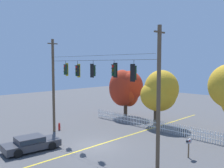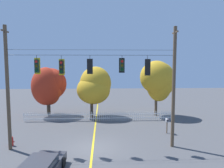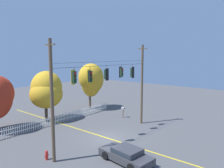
{
  "view_description": "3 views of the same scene",
  "coord_description": "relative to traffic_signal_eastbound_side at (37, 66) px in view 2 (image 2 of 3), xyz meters",
  "views": [
    {
      "loc": [
        15.29,
        -13.31,
        6.88
      ],
      "look_at": [
        1.25,
        0.79,
        5.26
      ],
      "focal_mm": 39.56,
      "sensor_mm": 36.0,
      "label": 1
    },
    {
      "loc": [
        0.78,
        -15.76,
        6.49
      ],
      "look_at": [
        1.53,
        0.53,
        4.95
      ],
      "focal_mm": 33.48,
      "sensor_mm": 36.0,
      "label": 2
    },
    {
      "loc": [
        -15.81,
        -13.64,
        8.11
      ],
      "look_at": [
        1.47,
        0.61,
        5.2
      ],
      "focal_mm": 35.32,
      "sensor_mm": 36.0,
      "label": 3
    }
  ],
  "objects": [
    {
      "name": "autumn_maple_mid",
      "position": [
        -1.79,
        10.44,
        -2.41
      ],
      "size": [
        4.12,
        4.08,
        6.14
      ],
      "color": "#473828",
      "rests_on": "ground"
    },
    {
      "name": "autumn_maple_near_fence",
      "position": [
        -1.91,
        10.81,
        -3.12
      ],
      "size": [
        3.43,
        3.42,
        5.02
      ],
      "color": "brown",
      "rests_on": "ground"
    },
    {
      "name": "traffic_signal_northbound_secondary",
      "position": [
        1.81,
        -0.0,
        -0.07
      ],
      "size": [
        0.43,
        0.38,
        1.49
      ],
      "color": "black"
    },
    {
      "name": "traffic_signal_westbound_side",
      "position": [
        3.93,
        -0.02,
        -0.03
      ],
      "size": [
        0.43,
        0.38,
        1.41
      ],
      "color": "black"
    },
    {
      "name": "traffic_signal_northbound_primary",
      "position": [
        6.34,
        -0.0,
        0.05
      ],
      "size": [
        0.43,
        0.38,
        1.32
      ],
      "color": "black"
    },
    {
      "name": "autumn_maple_far_west",
      "position": [
        11.82,
        9.8,
        -1.79
      ],
      "size": [
        4.41,
        3.61,
        6.94
      ],
      "color": "brown",
      "rests_on": "ground"
    },
    {
      "name": "fire_hydrant",
      "position": [
        -2.37,
        0.71,
        -5.99
      ],
      "size": [
        0.38,
        0.22,
        0.76
      ],
      "color": "red",
      "rests_on": "ground"
    },
    {
      "name": "white_picket_fence",
      "position": [
        4.4,
        7.73,
        -5.82
      ],
      "size": [
        16.9,
        0.06,
        1.07
      ],
      "color": "white",
      "rests_on": "ground"
    },
    {
      "name": "autumn_oak_far_east",
      "position": [
        3.89,
        9.78,
        -2.59
      ],
      "size": [
        4.2,
        4.02,
        6.22
      ],
      "color": "#473828",
      "rests_on": "ground"
    },
    {
      "name": "traffic_signal_eastbound_side",
      "position": [
        0.0,
        0.0,
        0.0
      ],
      "size": [
        0.43,
        0.38,
        1.42
      ],
      "color": "black"
    },
    {
      "name": "signal_support_span",
      "position": [
        4.08,
        -0.01,
        -1.6
      ],
      "size": [
        12.82,
        1.1,
        9.34
      ],
      "color": "brown",
      "rests_on": "ground"
    },
    {
      "name": "lane_centerline_stripe",
      "position": [
        4.08,
        -0.01,
        -6.36
      ],
      "size": [
        0.16,
        36.0,
        0.01
      ],
      "primitive_type": "cube",
      "color": "gold",
      "rests_on": "ground"
    },
    {
      "name": "ground",
      "position": [
        4.08,
        -0.01,
        -6.36
      ],
      "size": [
        80.0,
        80.0,
        0.0
      ],
      "primitive_type": "plane",
      "color": "#4C4C4F"
    },
    {
      "name": "traffic_signal_southbound_primary",
      "position": [
        8.27,
        -0.02,
        -0.1
      ],
      "size": [
        0.43,
        0.38,
        1.53
      ],
      "color": "black"
    },
    {
      "name": "roadside_mailbox",
      "position": [
        10.91,
        3.14,
        -5.21
      ],
      "size": [
        0.25,
        0.44,
        1.42
      ],
      "color": "brown",
      "rests_on": "ground"
    }
  ]
}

